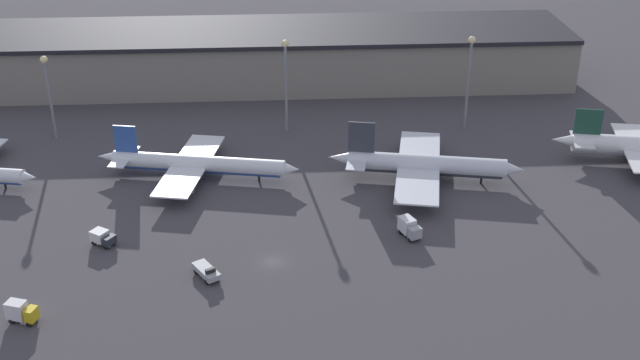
{
  "coord_description": "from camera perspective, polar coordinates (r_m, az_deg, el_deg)",
  "views": [
    {
      "loc": [
        1.12,
        -124.12,
        79.86
      ],
      "look_at": [
        9.9,
        20.65,
        6.0
      ],
      "focal_mm": 45.0,
      "sensor_mm": 36.0,
      "label": 1
    }
  ],
  "objects": [
    {
      "name": "service_vehicle_4",
      "position": [
        143.94,
        -8.07,
        -6.44
      ],
      "size": [
        5.58,
        6.8,
        2.56
      ],
      "rotation": [
        0.0,
        0.0,
        -1.01
      ],
      "color": "#9EA3A8",
      "rests_on": "ground"
    },
    {
      "name": "service_vehicle_1",
      "position": [
        157.15,
        -15.22,
        -3.95
      ],
      "size": [
        5.29,
        4.75,
        2.77
      ],
      "rotation": [
        0.0,
        0.0,
        -0.6
      ],
      "color": "#282D38",
      "rests_on": "ground"
    },
    {
      "name": "service_vehicle_0",
      "position": [
        154.99,
        6.36,
        -3.37
      ],
      "size": [
        4.26,
        5.74,
        3.6
      ],
      "rotation": [
        0.0,
        0.0,
        -1.16
      ],
      "color": "#9EA3A8",
      "rests_on": "ground"
    },
    {
      "name": "terminal_building",
      "position": [
        231.73,
        -3.62,
        8.81
      ],
      "size": [
        169.77,
        31.97,
        15.49
      ],
      "color": "gray",
      "rests_on": "ground"
    },
    {
      "name": "lamp_post_1",
      "position": [
        194.66,
        -2.45,
        7.54
      ],
      "size": [
        1.8,
        1.8,
        23.62
      ],
      "color": "slate",
      "rests_on": "ground"
    },
    {
      "name": "airplane_2",
      "position": [
        175.87,
        7.42,
        1.07
      ],
      "size": [
        42.28,
        37.18,
        12.93
      ],
      "rotation": [
        0.0,
        0.0,
        -0.2
      ],
      "color": "silver",
      "rests_on": "ground"
    },
    {
      "name": "lamp_post_2",
      "position": [
        200.38,
        10.58,
        7.69
      ],
      "size": [
        1.8,
        1.8,
        23.66
      ],
      "color": "slate",
      "rests_on": "ground"
    },
    {
      "name": "ground",
      "position": [
        147.6,
        -3.37,
        -5.82
      ],
      "size": [
        600.0,
        600.0,
        0.0
      ],
      "primitive_type": "plane",
      "color": "#423F44"
    },
    {
      "name": "airplane_1",
      "position": [
        177.94,
        -8.79,
        1.13
      ],
      "size": [
        45.37,
        32.28,
        11.41
      ],
      "rotation": [
        0.0,
        0.0,
        -0.2
      ],
      "color": "white",
      "rests_on": "ground"
    },
    {
      "name": "lamp_post_0",
      "position": [
        202.43,
        -18.78,
        6.4
      ],
      "size": [
        1.8,
        1.8,
        20.78
      ],
      "color": "slate",
      "rests_on": "ground"
    },
    {
      "name": "service_vehicle_2",
      "position": [
        140.14,
        -20.51,
        -8.75
      ],
      "size": [
        5.42,
        3.72,
        3.68
      ],
      "rotation": [
        0.0,
        0.0,
        -0.33
      ],
      "color": "gold",
      "rests_on": "ground"
    }
  ]
}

